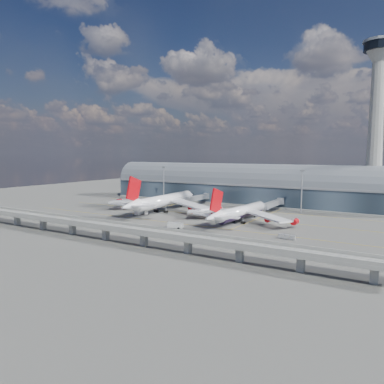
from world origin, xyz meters
The scene contains 20 objects.
ground centered at (0.00, 0.00, 0.00)m, with size 500.00×500.00×0.00m, color #474744.
taxi_lines centered at (0.00, 22.11, 0.01)m, with size 200.00×80.12×0.01m.
terminal centered at (0.00, 77.99, 11.34)m, with size 200.00×30.00×28.00m.
control_tower centered at (85.00, 83.00, 51.64)m, with size 19.00×19.00×103.00m.
guideway centered at (0.00, -55.00, 5.29)m, with size 220.00×8.50×7.20m.
floodlight_mast_left centered at (-50.00, 55.00, 13.63)m, with size 3.00×0.70×25.70m.
floodlight_mast_right centered at (50.00, 55.00, 13.63)m, with size 3.00×0.70×25.70m.
airliner_left centered at (-22.43, 15.56, 6.78)m, with size 74.17×77.94×23.74m.
airliner_right centered at (31.11, 9.01, 5.18)m, with size 60.24×62.97×19.97m.
jet_bridge_left centered at (-19.10, 53.12, 5.18)m, with size 4.40×28.00×7.25m.
jet_bridge_right centered at (34.71, 51.18, 5.18)m, with size 4.40×32.00×7.25m.
service_truck_0 centered at (-27.92, 0.51, 1.70)m, with size 3.99×8.30×3.30m.
service_truck_1 centered at (-26.35, 3.20, 1.34)m, with size 5.04×3.87×2.66m.
service_truck_2 centered at (11.42, -20.93, 1.43)m, with size 7.83×3.44×2.74m.
service_truck_3 centered at (14.20, 12.75, 1.57)m, with size 3.38×6.65×3.07m.
service_truck_4 centered at (1.10, 32.51, 1.32)m, with size 3.31×4.91×2.61m.
service_truck_5 centered at (17.10, 36.59, 1.44)m, with size 5.15×6.08×2.82m.
cargo_train_0 centered at (-0.59, -36.59, 0.94)m, with size 10.83×1.91×1.80m.
cargo_train_1 centered at (58.07, -31.92, 0.94)m, with size 8.20×3.02×1.80m.
cargo_train_2 centered at (63.26, -15.12, 0.89)m, with size 7.80×2.51×1.71m.
Camera 1 is at (109.27, -165.41, 35.62)m, focal length 35.00 mm.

